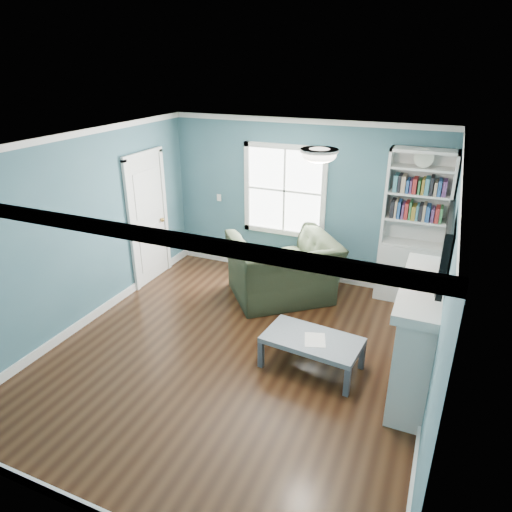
% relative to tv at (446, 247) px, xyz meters
% --- Properties ---
extents(floor, '(5.00, 5.00, 0.00)m').
position_rel_tv_xyz_m(floor, '(-2.20, -0.20, -1.72)').
color(floor, black).
rests_on(floor, ground).
extents(room_walls, '(5.00, 5.00, 5.00)m').
position_rel_tv_xyz_m(room_walls, '(-2.20, -0.20, -0.14)').
color(room_walls, '#376070').
rests_on(room_walls, ground).
extents(trim, '(4.50, 5.00, 2.60)m').
position_rel_tv_xyz_m(trim, '(-2.20, -0.20, -0.49)').
color(trim, white).
rests_on(trim, ground).
extents(window, '(1.40, 0.06, 1.50)m').
position_rel_tv_xyz_m(window, '(-2.50, 2.29, -0.27)').
color(window, white).
rests_on(window, room_walls).
extents(bookshelf, '(0.90, 0.35, 2.31)m').
position_rel_tv_xyz_m(bookshelf, '(-0.43, 2.10, -0.80)').
color(bookshelf, silver).
rests_on(bookshelf, ground).
extents(fireplace, '(0.44, 1.58, 1.30)m').
position_rel_tv_xyz_m(fireplace, '(-0.12, 0.00, -1.09)').
color(fireplace, black).
rests_on(fireplace, ground).
extents(tv, '(0.06, 1.10, 0.65)m').
position_rel_tv_xyz_m(tv, '(0.00, 0.00, 0.00)').
color(tv, black).
rests_on(tv, fireplace).
extents(door, '(0.12, 0.98, 2.17)m').
position_rel_tv_xyz_m(door, '(-4.42, 1.20, -0.65)').
color(door, silver).
rests_on(door, ground).
extents(ceiling_fixture, '(0.38, 0.38, 0.15)m').
position_rel_tv_xyz_m(ceiling_fixture, '(-1.30, -0.10, 0.82)').
color(ceiling_fixture, white).
rests_on(ceiling_fixture, room_walls).
extents(light_switch, '(0.08, 0.01, 0.12)m').
position_rel_tv_xyz_m(light_switch, '(-3.70, 2.28, -0.52)').
color(light_switch, white).
rests_on(light_switch, room_walls).
extents(recliner, '(1.77, 1.70, 1.31)m').
position_rel_tv_xyz_m(recliner, '(-2.18, 1.40, -1.07)').
color(recliner, black).
rests_on(recliner, ground).
extents(coffee_table, '(1.19, 0.73, 0.41)m').
position_rel_tv_xyz_m(coffee_table, '(-1.26, -0.11, -1.37)').
color(coffee_table, '#474C55').
rests_on(coffee_table, ground).
extents(paper_sheet, '(0.32, 0.36, 0.00)m').
position_rel_tv_xyz_m(paper_sheet, '(-1.22, -0.14, -1.31)').
color(paper_sheet, white).
rests_on(paper_sheet, coffee_table).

